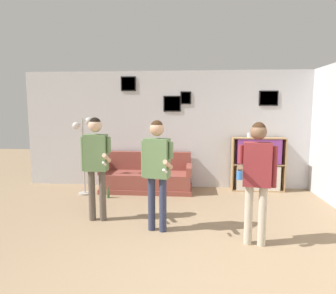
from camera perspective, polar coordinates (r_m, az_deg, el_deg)
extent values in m
plane|color=#937A5B|center=(3.45, 3.39, -25.06)|extent=(20.00, 20.00, 0.00)
cube|color=silver|center=(7.00, 4.26, 3.29)|extent=(7.82, 0.06, 2.70)
cube|color=black|center=(7.14, 18.62, 8.80)|extent=(0.42, 0.02, 0.33)
cube|color=gray|center=(7.14, 18.63, 8.80)|extent=(0.38, 0.01, 0.29)
cube|color=black|center=(7.12, -7.55, 11.86)|extent=(0.35, 0.02, 0.33)
cube|color=gray|center=(7.11, -7.56, 11.86)|extent=(0.30, 0.01, 0.29)
cube|color=black|center=(6.95, 0.80, 8.23)|extent=(0.40, 0.02, 0.36)
cube|color=gray|center=(6.95, 0.79, 8.23)|extent=(0.36, 0.01, 0.31)
cube|color=black|center=(6.94, 3.41, 9.33)|extent=(0.24, 0.02, 0.29)
cube|color=gray|center=(6.94, 3.41, 9.33)|extent=(0.20, 0.01, 0.24)
cube|color=brown|center=(6.83, -4.06, -7.90)|extent=(2.02, 0.80, 0.10)
cube|color=brown|center=(6.78, -4.08, -6.18)|extent=(1.96, 0.74, 0.32)
cube|color=brown|center=(7.02, -3.70, -2.61)|extent=(1.96, 0.14, 0.42)
cube|color=brown|center=(6.93, -11.92, -3.91)|extent=(0.12, 0.74, 0.18)
cube|color=brown|center=(6.65, 4.06, -4.25)|extent=(0.12, 0.74, 0.18)
cube|color=#A87F51|center=(6.93, 12.13, -3.14)|extent=(0.02, 0.30, 1.20)
cube|color=#A87F51|center=(7.17, 21.18, -3.13)|extent=(0.02, 0.30, 1.20)
cube|color=#A87F51|center=(7.17, 16.49, -2.94)|extent=(1.16, 0.01, 1.20)
cube|color=#A87F51|center=(7.16, 16.55, -7.79)|extent=(1.11, 0.30, 0.02)
cube|color=#A87F51|center=(6.95, 16.91, 1.64)|extent=(1.11, 0.30, 0.02)
cube|color=#A87F51|center=(7.03, 16.73, -3.15)|extent=(1.11, 0.30, 0.02)
cube|color=beige|center=(7.08, 16.66, -5.58)|extent=(0.96, 0.26, 0.55)
cube|color=#7F3889|center=(6.97, 16.84, -0.75)|extent=(0.96, 0.26, 0.55)
cylinder|color=#ADA89E|center=(6.82, -15.52, -8.47)|extent=(0.28, 0.28, 0.03)
cylinder|color=#ADA89E|center=(6.65, -15.77, -1.65)|extent=(0.03, 0.03, 1.61)
cylinder|color=#ADA89E|center=(6.55, -15.43, 5.05)|extent=(0.02, 0.16, 0.02)
sphere|color=silver|center=(6.53, -14.84, 4.80)|extent=(0.16, 0.16, 0.16)
cylinder|color=#ADA89E|center=(6.61, -16.54, 4.16)|extent=(0.02, 0.16, 0.02)
sphere|color=silver|center=(6.63, -17.10, 3.89)|extent=(0.16, 0.16, 0.16)
cylinder|color=brown|center=(5.16, -14.28, -8.93)|extent=(0.11, 0.11, 0.84)
cylinder|color=brown|center=(5.10, -12.35, -9.05)|extent=(0.11, 0.11, 0.84)
cube|color=#5B7A4C|center=(4.98, -13.57, -1.06)|extent=(0.36, 0.20, 0.59)
sphere|color=#D1A889|center=(4.93, -13.72, 4.01)|extent=(0.22, 0.22, 0.22)
sphere|color=black|center=(4.93, -13.73, 4.45)|extent=(0.18, 0.18, 0.18)
cylinder|color=#5B7A4C|center=(4.90, -11.22, 0.42)|extent=(0.07, 0.07, 0.25)
cylinder|color=#D1A889|center=(4.79, -11.61, -2.04)|extent=(0.06, 0.31, 0.19)
cylinder|color=white|center=(4.67, -12.06, -3.11)|extent=(0.03, 0.14, 0.09)
cylinder|color=#5B7A4C|center=(5.05, -15.88, -1.27)|extent=(0.07, 0.07, 0.56)
cylinder|color=#2D334C|center=(4.62, -3.13, -10.73)|extent=(0.11, 0.11, 0.83)
cylinder|color=#2D334C|center=(4.56, -0.98, -10.96)|extent=(0.11, 0.11, 0.83)
cube|color=#5B7A4C|center=(4.42, -2.11, -2.14)|extent=(0.40, 0.28, 0.58)
sphere|color=tan|center=(4.37, -2.14, 3.47)|extent=(0.21, 0.21, 0.21)
sphere|color=#382314|center=(4.37, -2.14, 3.96)|extent=(0.18, 0.18, 0.18)
cylinder|color=#5B7A4C|center=(4.33, 0.55, -0.61)|extent=(0.07, 0.07, 0.25)
cylinder|color=tan|center=(4.23, 0.00, -3.37)|extent=(0.13, 0.31, 0.18)
cylinder|color=white|center=(4.12, -0.59, -4.58)|extent=(0.07, 0.15, 0.09)
cylinder|color=#5B7A4C|center=(4.50, -4.68, -2.28)|extent=(0.07, 0.07, 0.55)
cylinder|color=#B7AD99|center=(4.31, 15.08, -12.37)|extent=(0.11, 0.11, 0.82)
cylinder|color=#B7AD99|center=(4.31, 17.52, -12.44)|extent=(0.11, 0.11, 0.82)
cube|color=maroon|center=(4.13, 16.65, -3.18)|extent=(0.39, 0.27, 0.58)
sphere|color=brown|center=(4.07, 16.88, 2.80)|extent=(0.21, 0.21, 0.21)
sphere|color=#382314|center=(4.07, 16.90, 3.32)|extent=(0.18, 0.18, 0.18)
cylinder|color=maroon|center=(4.14, 19.62, -3.59)|extent=(0.07, 0.07, 0.55)
cylinder|color=maroon|center=(4.11, 13.72, -1.33)|extent=(0.07, 0.07, 0.25)
cylinder|color=brown|center=(4.01, 13.57, -4.26)|extent=(0.12, 0.31, 0.18)
cylinder|color=blue|center=(3.88, 13.47, -5.29)|extent=(0.08, 0.08, 0.10)
cylinder|color=#3D6638|center=(6.40, -11.34, -8.71)|extent=(0.06, 0.06, 0.18)
cylinder|color=#3D6638|center=(6.37, -11.37, -7.62)|extent=(0.03, 0.03, 0.08)
cylinder|color=white|center=(6.90, 15.21, 2.19)|extent=(0.08, 0.08, 0.10)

